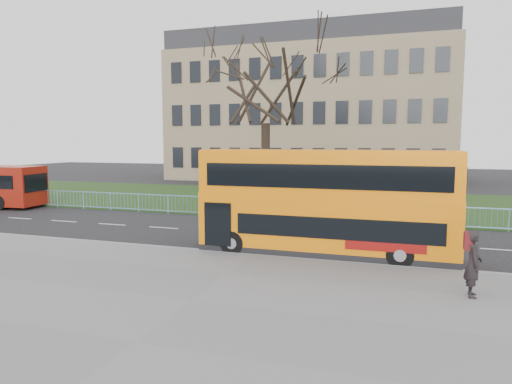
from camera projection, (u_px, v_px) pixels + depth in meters
The scene contains 9 objects.
ground at pixel (265, 248), 18.32m from camera, with size 120.00×120.00×0.00m, color black.
pavement at pixel (191, 302), 11.93m from camera, with size 80.00×10.50×0.12m, color slate.
kerb at pixel (253, 255), 16.85m from camera, with size 80.00×0.20×0.14m, color gray.
grass_verge at pixel (324, 202), 31.84m from camera, with size 80.00×15.40×0.08m, color #1B3814.
guard_railing at pixel (301, 210), 24.50m from camera, with size 40.00×0.12×1.10m, color #77A6D4, non-canonical shape.
bare_tree at pixel (266, 107), 27.99m from camera, with size 8.80×8.80×12.57m, color black, non-canonical shape.
civic_building at pixel (312, 117), 52.17m from camera, with size 30.00×15.00×14.00m, color #8B7858.
yellow_bus at pixel (325, 200), 16.85m from camera, with size 9.29×2.27×3.89m.
pedestrian at pixel (473, 264), 12.11m from camera, with size 0.66×0.43×1.80m, color black.
Camera 1 is at (5.16, -17.20, 4.26)m, focal length 32.00 mm.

